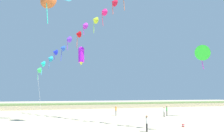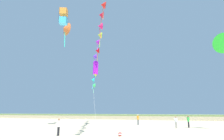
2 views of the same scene
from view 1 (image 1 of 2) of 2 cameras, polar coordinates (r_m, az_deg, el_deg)
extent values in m
plane|color=#C1B28E|center=(22.84, 15.37, -15.01)|extent=(240.00, 240.00, 0.00)
cube|color=tan|center=(66.06, -8.65, -8.64)|extent=(120.00, 9.21, 1.01)
cube|color=#6B844C|center=(66.04, -8.64, -8.08)|extent=(120.00, 7.82, 0.58)
cylinder|color=gray|center=(40.70, 12.54, -10.42)|extent=(0.12, 0.12, 0.82)
cylinder|color=gray|center=(40.63, 12.35, -10.43)|extent=(0.12, 0.12, 0.82)
cylinder|color=white|center=(40.61, 12.43, -9.44)|extent=(0.22, 0.22, 0.58)
cylinder|color=white|center=(40.69, 12.66, -9.36)|extent=(0.20, 0.10, 0.55)
cylinder|color=white|center=(40.53, 12.18, -9.39)|extent=(0.20, 0.10, 0.55)
sphere|color=#9E7051|center=(40.59, 12.41, -8.87)|extent=(0.22, 0.22, 0.22)
cylinder|color=black|center=(24.48, 8.43, -13.57)|extent=(0.12, 0.12, 0.81)
cylinder|color=black|center=(24.62, 8.33, -13.53)|extent=(0.12, 0.12, 0.81)
cylinder|color=white|center=(24.47, 8.36, -11.94)|extent=(0.21, 0.21, 0.58)
cylinder|color=white|center=(24.29, 8.48, -11.88)|extent=(0.12, 0.20, 0.55)
cylinder|color=white|center=(24.64, 8.23, -11.79)|extent=(0.12, 0.20, 0.55)
sphere|color=#9E7051|center=(24.43, 8.34, -11.00)|extent=(0.22, 0.22, 0.22)
cylinder|color=#474C56|center=(42.54, 0.96, -10.31)|extent=(0.13, 0.13, 0.88)
cylinder|color=#474C56|center=(42.39, 0.94, -10.33)|extent=(0.13, 0.13, 0.88)
cylinder|color=orange|center=(42.42, 0.95, -9.31)|extent=(0.23, 0.23, 0.63)
cylinder|color=orange|center=(42.61, 0.98, -9.23)|extent=(0.18, 0.23, 0.59)
cylinder|color=orange|center=(42.21, 0.91, -9.26)|extent=(0.18, 0.23, 0.59)
sphere|color=tan|center=(42.39, 0.95, -8.71)|extent=(0.24, 0.24, 0.24)
cylinder|color=black|center=(42.88, 13.05, -10.15)|extent=(0.12, 0.12, 0.85)
cylinder|color=black|center=(43.03, 13.08, -10.14)|extent=(0.12, 0.12, 0.85)
cylinder|color=green|center=(42.91, 13.04, -9.18)|extent=(0.22, 0.22, 0.60)
cylinder|color=green|center=(42.71, 13.00, -9.14)|extent=(0.20, 0.21, 0.57)
cylinder|color=green|center=(43.09, 13.07, -9.11)|extent=(0.20, 0.21, 0.57)
sphere|color=brown|center=(42.88, 13.03, -8.62)|extent=(0.23, 0.23, 0.23)
cone|color=#3AE363|center=(49.05, -17.29, 0.01)|extent=(1.16, 1.31, 1.11)
cylinder|color=#39E58C|center=(49.08, -17.42, -1.22)|extent=(0.14, 0.24, 1.66)
cone|color=#1CE7CD|center=(47.45, -16.42, 1.50)|extent=(1.17, 1.33, 1.16)
cylinder|color=#39D2E5|center=(47.44, -16.56, 0.03)|extent=(0.24, 0.30, 1.98)
cone|color=#1A9FC4|center=(45.81, -14.77, 2.72)|extent=(1.33, 1.39, 1.19)
cylinder|color=#3996E5|center=(45.78, -14.91, 1.34)|extent=(0.09, 0.08, 1.75)
cone|color=#1B2AEE|center=(44.62, -13.62, 4.22)|extent=(1.16, 1.32, 1.17)
cylinder|color=#5739E5|center=(44.60, -13.76, 3.14)|extent=(0.18, 0.15, 1.23)
cone|color=blue|center=(43.06, -11.94, 5.18)|extent=(1.16, 1.32, 1.17)
cylinder|color=#393FE5|center=(42.96, -12.09, 3.48)|extent=(0.24, 0.14, 2.12)
cone|color=#6D34EF|center=(41.43, -10.51, 7.32)|extent=(1.20, 1.31, 1.11)
cylinder|color=#9739E5|center=(41.31, -10.67, 5.82)|extent=(0.22, 0.11, 1.73)
cone|color=red|center=(40.30, -8.23, 8.54)|extent=(1.10, 1.30, 1.12)
cylinder|color=#E55C39|center=(40.12, -8.39, 6.75)|extent=(0.12, 0.17, 2.10)
cone|color=purple|center=(39.23, -6.71, 10.65)|extent=(1.25, 1.33, 1.13)
cylinder|color=#E539E5|center=(39.10, -6.88, 9.39)|extent=(0.22, 0.12, 1.29)
cone|color=#AED127|center=(38.07, -4.22, 11.96)|extent=(1.16, 1.32, 1.14)
cylinder|color=#98E539|center=(37.83, -4.39, 10.23)|extent=(0.12, 0.13, 1.90)
cone|color=#E4186D|center=(36.90, -2.12, 13.84)|extent=(1.23, 1.33, 1.13)
cylinder|color=#E53958|center=(36.62, -2.30, 12.04)|extent=(0.28, 0.09, 1.93)
cone|color=red|center=(35.88, 0.36, 15.99)|extent=(1.15, 1.32, 1.17)
cylinder|color=#E54739|center=(35.60, 0.17, 14.41)|extent=(0.11, 0.24, 1.60)
cylinder|color=orange|center=(34.58, 2.89, 15.70)|extent=(0.16, 0.25, 2.05)
cylinder|color=silver|center=(48.78, -17.13, -4.85)|extent=(1.02, 0.19, 8.79)
cylinder|color=#AE19EA|center=(38.24, -7.41, 3.45)|extent=(1.04, 1.20, 2.24)
sphere|color=#AE19EA|center=(38.41, -7.39, 4.89)|extent=(0.97, 0.97, 0.97)
cone|color=yellow|center=(38.06, -7.43, 1.68)|extent=(0.92, 0.92, 0.74)
sphere|color=black|center=(38.46, -7.38, 5.29)|extent=(0.20, 0.20, 0.20)
cylinder|color=#2DE5C0|center=(37.03, -15.36, 13.15)|extent=(0.37, 0.26, 3.31)
cone|color=#32E934|center=(43.68, 20.81, 3.86)|extent=(2.88, 2.11, 2.73)
cone|color=#E52DE0|center=(43.69, 20.81, 3.89)|extent=(1.61, 1.21, 1.51)
cylinder|color=#E52DE0|center=(43.45, 20.89, 1.76)|extent=(0.41, 0.29, 2.42)
sphere|color=red|center=(28.98, 16.77, -12.63)|extent=(0.36, 0.36, 0.36)
cylinder|color=white|center=(28.98, 16.77, -12.63)|extent=(0.36, 0.36, 0.09)
camera|label=2|loc=(23.53, 59.02, -6.59)|focal=32.00mm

